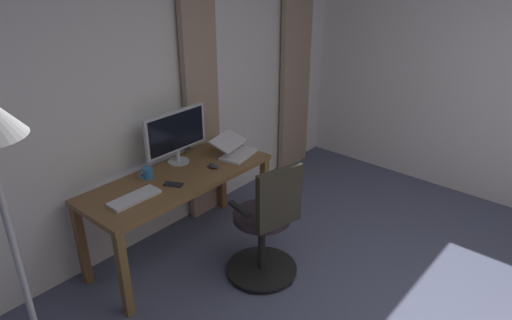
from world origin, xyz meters
TOP-DOWN VIEW (x-y plane):
  - back_room_partition at (0.00, -2.76)m, footprint 4.90×0.10m
  - curtain_left_panel at (-1.80, -2.65)m, footprint 0.47×0.06m
  - curtain_right_panel at (-0.40, -2.65)m, footprint 0.37×0.06m
  - desk at (0.20, -2.30)m, footprint 1.57×0.62m
  - office_chair at (-0.00, -1.56)m, footprint 0.56×0.56m
  - computer_monitor at (0.04, -2.49)m, footprint 0.60×0.18m
  - computer_keyboard at (0.65, -2.25)m, footprint 0.38×0.14m
  - laptop at (-0.38, -2.23)m, footprint 0.39×0.36m
  - computer_mouse at (-0.08, -2.19)m, footprint 0.06×0.10m
  - cell_phone_face_up at (0.33, -2.21)m, footprint 0.13×0.16m
  - mug_coffee at (0.38, -2.44)m, footprint 0.12×0.08m

SIDE VIEW (x-z plane):
  - office_chair at x=0.00m, z-range -0.03..0.96m
  - desk at x=0.20m, z-range 0.27..0.99m
  - cell_phone_face_up at x=0.33m, z-range 0.72..0.73m
  - computer_keyboard at x=0.65m, z-range 0.72..0.75m
  - computer_mouse at x=-0.08m, z-range 0.72..0.76m
  - mug_coffee at x=0.38m, z-range 0.72..0.81m
  - laptop at x=-0.38m, z-range 0.70..0.85m
  - computer_monitor at x=0.04m, z-range 0.76..1.21m
  - curtain_left_panel at x=-1.80m, z-range 0.00..2.37m
  - curtain_right_panel at x=-0.40m, z-range 0.00..2.37m
  - back_room_partition at x=0.00m, z-range 0.00..2.76m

